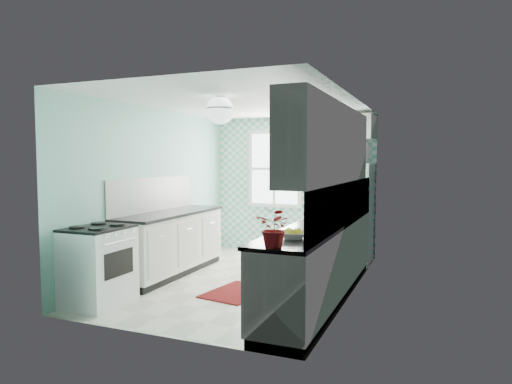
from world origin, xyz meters
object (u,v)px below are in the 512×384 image
at_px(ceiling_light, 220,110).
at_px(sink, 341,214).
at_px(fridge, 349,212).
at_px(fruit_bowl, 293,235).
at_px(potted_plant, 275,228).
at_px(microwave, 350,153).
at_px(stove, 99,264).

distance_m(ceiling_light, sink, 2.34).
distance_m(fridge, fruit_bowl, 3.42).
xyz_separation_m(potted_plant, microwave, (-0.09, 3.94, 0.71)).
bearing_deg(fruit_bowl, sink, 89.90).
bearing_deg(ceiling_light, microwave, 66.98).
height_order(fridge, microwave, microwave).
bearing_deg(sink, fruit_bowl, -86.19).
height_order(fridge, stove, fridge).
bearing_deg(sink, stove, -132.57).
bearing_deg(sink, microwave, 98.53).
relative_size(fridge, sink, 3.12).
distance_m(sink, microwave, 1.47).
bearing_deg(fruit_bowl, ceiling_light, 146.08).
relative_size(fridge, stove, 1.82).
bearing_deg(ceiling_light, fruit_bowl, -33.92).
xyz_separation_m(ceiling_light, fridge, (1.11, 2.61, -1.49)).
xyz_separation_m(ceiling_light, potted_plant, (1.20, -1.33, -1.20)).
bearing_deg(microwave, sink, 95.35).
relative_size(stove, fruit_bowl, 3.16).
relative_size(ceiling_light, stove, 0.38).
relative_size(stove, microwave, 1.53).
height_order(sink, microwave, microwave).
bearing_deg(microwave, ceiling_light, 67.71).
distance_m(potted_plant, microwave, 4.00).
bearing_deg(ceiling_light, stove, -145.28).
bearing_deg(stove, potted_plant, -10.69).
distance_m(fridge, stove, 4.16).
xyz_separation_m(fridge, sink, (0.09, -1.16, 0.10)).
bearing_deg(ceiling_light, sink, 50.33).
xyz_separation_m(fridge, stove, (-2.31, -3.44, -0.35)).
distance_m(stove, potted_plant, 2.53).
distance_m(sink, potted_plant, 2.78).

